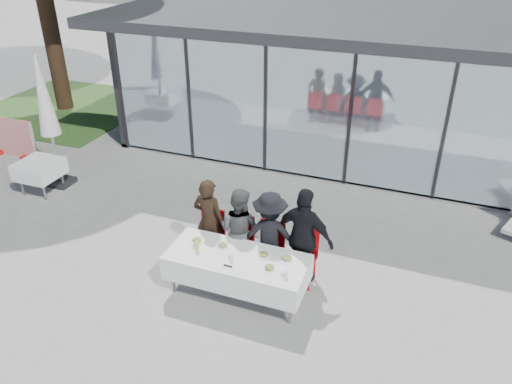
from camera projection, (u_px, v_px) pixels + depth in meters
The scene contains 22 objects.
ground at pixel (235, 278), 8.58m from camera, with size 90.00×90.00×0.00m, color gray.
pavilion at pixel (418, 54), 13.58m from camera, with size 14.80×8.80×3.44m.
dining_table at pixel (237, 267), 7.97m from camera, with size 2.26×0.96×0.75m.
diner_a at pixel (209, 221), 8.67m from camera, with size 0.59×0.59×1.62m, color black.
diner_chair_a at pixel (211, 233), 8.84m from camera, with size 0.44×0.44×0.97m.
diner_b at pixel (239, 229), 8.51m from camera, with size 0.75×0.75×1.55m, color #545454.
diner_chair_b at pixel (240, 239), 8.67m from camera, with size 0.44×0.44×0.97m.
diner_c at pixel (270, 235), 8.33m from camera, with size 1.02×1.02×1.57m, color black.
diner_chair_c at pixel (271, 246), 8.49m from camera, with size 0.44×0.44×0.97m.
diner_d at pixel (304, 237), 8.10m from camera, with size 1.03×1.03×1.76m, color black.
diner_chair_d at pixel (304, 253), 8.31m from camera, with size 0.44×0.44×0.97m.
plate_a at pixel (197, 240), 8.21m from camera, with size 0.23×0.23×0.07m.
plate_b at pixel (223, 245), 8.09m from camera, with size 0.23×0.23×0.07m.
plate_c at pixel (264, 255), 7.86m from camera, with size 0.23×0.23×0.07m.
plate_d at pixel (287, 259), 7.77m from camera, with size 0.23×0.23×0.07m.
plate_extra at pixel (270, 268), 7.57m from camera, with size 0.23×0.23×0.07m.
juice_bottle at pixel (197, 246), 7.97m from camera, with size 0.06×0.06×0.16m, color #92C552.
drinking_glasses at pixel (258, 266), 7.57m from camera, with size 1.00×0.18×0.10m.
folded_eyeglasses at pixel (228, 266), 7.64m from camera, with size 0.14×0.03×0.01m, color black.
spare_table_left at pixel (39, 169), 11.00m from camera, with size 0.86×0.86×0.74m.
market_umbrella at pixel (45, 104), 10.62m from camera, with size 0.50×0.50×3.00m.
grass_patch at pixel (66, 108), 16.12m from camera, with size 5.00×5.00×0.02m, color #385926.
Camera 1 is at (2.75, -6.20, 5.47)m, focal length 35.00 mm.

